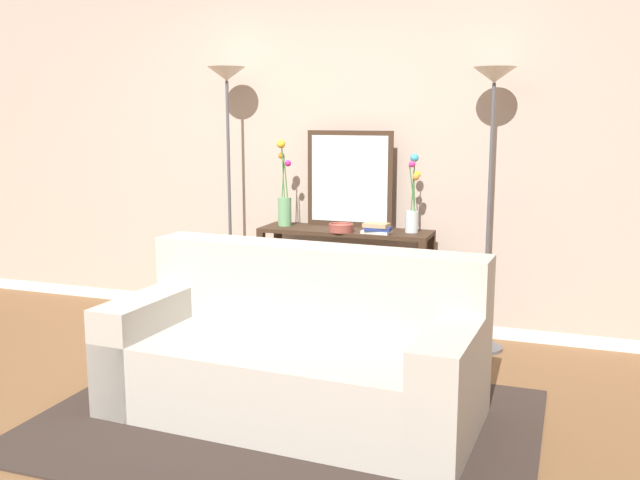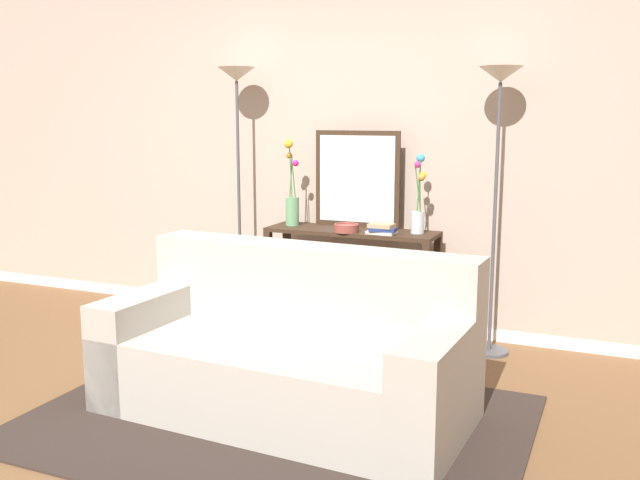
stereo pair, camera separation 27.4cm
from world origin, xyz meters
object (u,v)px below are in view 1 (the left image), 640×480
Objects in this scene: console_table at (345,263)px; vase_tall_flowers at (284,200)px; floor_lamp_right at (492,131)px; vase_short_flowers at (413,206)px; fruit_bowl at (341,228)px; couch at (296,357)px; book_row_under_console at (296,323)px; floor_lamp_left at (228,124)px; wall_mirror at (350,179)px; book_stack at (377,229)px.

vase_tall_flowers is at bearing 179.11° from console_table.
console_table is 0.65× the size of floor_lamp_right.
vase_short_flowers is 3.12× the size of fruit_bowl.
vase_short_flowers reaches higher than couch.
vase_short_flowers reaches higher than fruit_bowl.
floor_lamp_right reaches higher than book_row_under_console.
vase_tall_flowers is 3.63× the size of fruit_bowl.
floor_lamp_left reaches higher than fruit_bowl.
couch is at bearing -68.34° from book_row_under_console.
console_table is 1.77× the size of wall_mirror.
floor_lamp_left is 1.02× the size of floor_lamp_right.
vase_short_flowers is 1.26m from book_row_under_console.
wall_mirror is at bearing 97.15° from console_table.
book_stack is at bearing -150.83° from vase_short_flowers.
couch is 9.73× the size of book_stack.
book_row_under_console is at bearing -178.88° from floor_lamp_right.
book_stack is 1.01m from book_row_under_console.
console_table is at bearing -0.89° from vase_tall_flowers.
book_stack is at bearing -5.71° from floor_lamp_left.
floor_lamp_left is at bearing -180.00° from floor_lamp_right.
couch is 3.66× the size of vase_short_flowers.
vase_tall_flowers is (-0.64, 1.39, 0.67)m from couch.
book_stack is at bearing -41.05° from wall_mirror.
floor_lamp_left is 1.93m from floor_lamp_right.
fruit_bowl is (0.00, -0.11, 0.28)m from console_table.
vase_tall_flowers reaches higher than vase_short_flowers.
floor_lamp_left is 3.57× the size of vase_short_flowers.
couch is 11.44× the size of fruit_bowl.
fruit_bowl is at bearing -16.17° from book_row_under_console.
floor_lamp_left reaches higher than couch.
book_row_under_console is (-0.38, 0.00, -0.49)m from console_table.
vase_tall_flowers is at bearing 114.75° from couch.
vase_tall_flowers reaches higher than book_row_under_console.
couch is at bearing -83.14° from wall_mirror.
book_stack is (1.19, -0.12, -0.70)m from floor_lamp_left.
couch is 1.62× the size of console_table.
vase_short_flowers reaches higher than book_row_under_console.
console_table is 7.08× the size of fruit_bowl.
console_table is at bearing 160.41° from book_stack.
wall_mirror reaches higher than book_stack.
vase_short_flowers is at bearing 1.34° from vase_tall_flowers.
floor_lamp_left is (-0.93, 0.03, 0.98)m from console_table.
fruit_bowl is at bearing -85.12° from wall_mirror.
couch reaches higher than book_stack.
floor_lamp_left is 1.52m from vase_short_flowers.
floor_lamp_left is 1.58m from book_row_under_console.
console_table is (-0.17, 1.38, 0.23)m from couch.
wall_mirror is 0.49m from book_stack.
console_table is at bearing -176.46° from vase_short_flowers.
book_stack is at bearing -7.73° from vase_tall_flowers.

